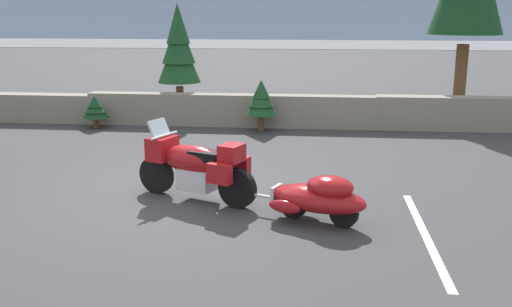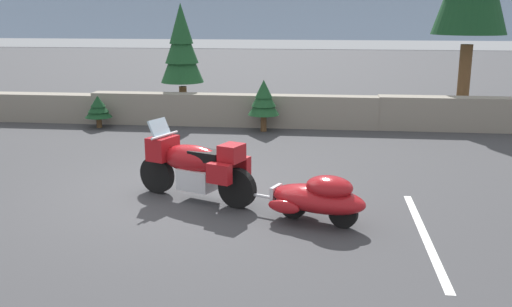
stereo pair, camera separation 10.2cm
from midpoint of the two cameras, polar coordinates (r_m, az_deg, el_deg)
The scene contains 8 objects.
ground_plane at distance 10.22m, azimuth -8.14°, elevation -3.97°, with size 80.00×80.00×0.00m, color #38383A.
stone_guard_wall at distance 16.01m, azimuth -1.90°, elevation 4.31°, with size 24.00×0.59×0.91m.
touring_motorcycle at distance 9.67m, azimuth -6.44°, elevation -1.11°, with size 2.19×1.25×1.33m.
car_shaped_trailer at distance 8.68m, azimuth 5.97°, elevation -4.32°, with size 2.17×1.22×0.76m.
pine_tree_secondary at distance 17.00m, azimuth -7.91°, elevation 10.43°, with size 1.26×1.26×3.37m.
pine_sapling_near at distance 16.31m, azimuth -15.92°, elevation 4.39°, with size 0.74×0.74×0.89m.
pine_sapling_farther at distance 15.20m, azimuth 0.33°, elevation 5.43°, with size 0.84×0.84×1.38m.
parking_stripe_marker at distance 8.64m, azimuth 16.19°, elevation -7.77°, with size 0.12×3.60×0.01m, color silver.
Camera 1 is at (2.41, -9.41, 3.13)m, focal length 40.11 mm.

